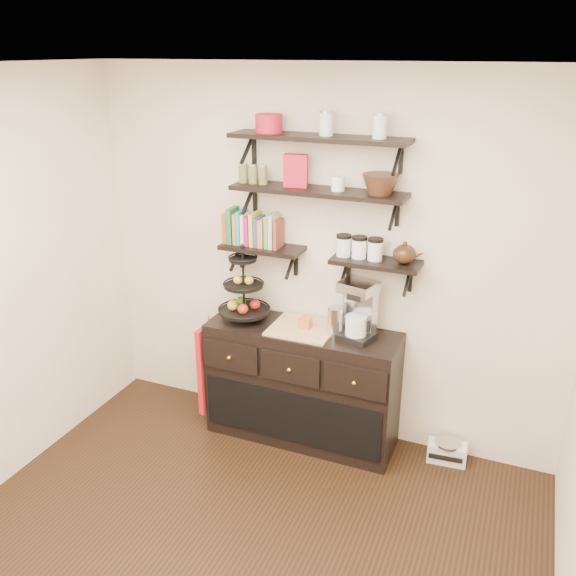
# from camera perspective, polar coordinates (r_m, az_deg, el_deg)

# --- Properties ---
(ceiling) EXTENTS (3.50, 3.50, 0.02)m
(ceiling) POSITION_cam_1_polar(r_m,az_deg,el_deg) (2.56, -10.00, 19.57)
(ceiling) COLOR white
(ceiling) RESTS_ON back_wall
(back_wall) EXTENTS (3.50, 0.02, 2.70)m
(back_wall) POSITION_cam_1_polar(r_m,az_deg,el_deg) (4.38, 3.26, 2.55)
(back_wall) COLOR white
(back_wall) RESTS_ON ground
(shelf_top) EXTENTS (1.20, 0.27, 0.23)m
(shelf_top) POSITION_cam_1_polar(r_m,az_deg,el_deg) (4.06, 2.89, 13.83)
(shelf_top) COLOR black
(shelf_top) RESTS_ON back_wall
(shelf_mid) EXTENTS (1.20, 0.27, 0.23)m
(shelf_mid) POSITION_cam_1_polar(r_m,az_deg,el_deg) (4.12, 2.80, 9.00)
(shelf_mid) COLOR black
(shelf_mid) RESTS_ON back_wall
(shelf_low_left) EXTENTS (0.60, 0.25, 0.23)m
(shelf_low_left) POSITION_cam_1_polar(r_m,az_deg,el_deg) (4.40, -2.40, 3.72)
(shelf_low_left) COLOR black
(shelf_low_left) RESTS_ON back_wall
(shelf_low_right) EXTENTS (0.60, 0.25, 0.23)m
(shelf_low_right) POSITION_cam_1_polar(r_m,az_deg,el_deg) (4.14, 8.23, 2.33)
(shelf_low_right) COLOR black
(shelf_low_right) RESTS_ON back_wall
(cookbooks) EXTENTS (0.43, 0.15, 0.26)m
(cookbooks) POSITION_cam_1_polar(r_m,az_deg,el_deg) (4.38, -3.07, 5.50)
(cookbooks) COLOR #B03929
(cookbooks) RESTS_ON shelf_low_left
(glass_canisters) EXTENTS (0.32, 0.10, 0.13)m
(glass_canisters) POSITION_cam_1_polar(r_m,az_deg,el_deg) (4.14, 6.68, 3.68)
(glass_canisters) COLOR silver
(glass_canisters) RESTS_ON shelf_low_right
(sideboard) EXTENTS (1.40, 0.50, 0.92)m
(sideboard) POSITION_cam_1_polar(r_m,az_deg,el_deg) (4.58, 1.33, -8.94)
(sideboard) COLOR black
(sideboard) RESTS_ON floor
(fruit_stand) EXTENTS (0.38, 0.38, 0.55)m
(fruit_stand) POSITION_cam_1_polar(r_m,az_deg,el_deg) (4.46, -4.09, -0.66)
(fruit_stand) COLOR black
(fruit_stand) RESTS_ON sideboard
(candle) EXTENTS (0.08, 0.08, 0.08)m
(candle) POSITION_cam_1_polar(r_m,az_deg,el_deg) (4.34, 1.63, -3.25)
(candle) COLOR #B56229
(candle) RESTS_ON sideboard
(coffee_maker) EXTENTS (0.27, 0.27, 0.42)m
(coffee_maker) POSITION_cam_1_polar(r_m,az_deg,el_deg) (4.20, 6.62, -2.10)
(coffee_maker) COLOR black
(coffee_maker) RESTS_ON sideboard
(thermal_carafe) EXTENTS (0.11, 0.11, 0.22)m
(thermal_carafe) POSITION_cam_1_polar(r_m,az_deg,el_deg) (4.23, 4.47, -3.18)
(thermal_carafe) COLOR silver
(thermal_carafe) RESTS_ON sideboard
(apron) EXTENTS (0.04, 0.30, 0.70)m
(apron) POSITION_cam_1_polar(r_m,az_deg,el_deg) (4.75, -7.41, -7.24)
(apron) COLOR #AC1512
(apron) RESTS_ON sideboard
(radio) EXTENTS (0.28, 0.20, 0.16)m
(radio) POSITION_cam_1_polar(r_m,az_deg,el_deg) (4.66, 14.65, -14.58)
(radio) COLOR silver
(radio) RESTS_ON floor
(recipe_box) EXTENTS (0.17, 0.09, 0.22)m
(recipe_box) POSITION_cam_1_polar(r_m,az_deg,el_deg) (4.14, 0.72, 10.92)
(recipe_box) COLOR #B0142D
(recipe_box) RESTS_ON shelf_mid
(walnut_bowl) EXTENTS (0.24, 0.24, 0.13)m
(walnut_bowl) POSITION_cam_1_polar(r_m,az_deg,el_deg) (3.98, 8.64, 9.57)
(walnut_bowl) COLOR black
(walnut_bowl) RESTS_ON shelf_mid
(ramekins) EXTENTS (0.09, 0.09, 0.10)m
(ramekins) POSITION_cam_1_polar(r_m,az_deg,el_deg) (4.06, 4.70, 9.72)
(ramekins) COLOR white
(ramekins) RESTS_ON shelf_mid
(teapot) EXTENTS (0.22, 0.17, 0.15)m
(teapot) POSITION_cam_1_polar(r_m,az_deg,el_deg) (4.07, 10.85, 3.28)
(teapot) COLOR black
(teapot) RESTS_ON shelf_low_right
(red_pot) EXTENTS (0.18, 0.18, 0.12)m
(red_pot) POSITION_cam_1_polar(r_m,az_deg,el_deg) (4.17, -1.80, 15.15)
(red_pot) COLOR #B0142D
(red_pot) RESTS_ON shelf_top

